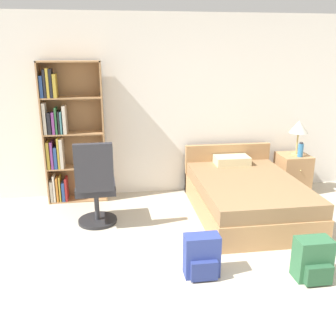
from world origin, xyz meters
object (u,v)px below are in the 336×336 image
(bed, at_px, (245,195))
(backpack_green, at_px, (313,260))
(nightstand, at_px, (292,173))
(water_bottle, at_px, (301,150))
(office_chair, at_px, (95,187))
(table_lamp, at_px, (299,128))
(bookshelf, at_px, (66,135))
(backpack_blue, at_px, (202,257))

(bed, relative_size, backpack_green, 4.64)
(nightstand, distance_m, water_bottle, 0.41)
(bed, distance_m, office_chair, 1.97)
(nightstand, relative_size, table_lamp, 1.12)
(bookshelf, distance_m, office_chair, 1.11)
(bookshelf, height_order, nightstand, bookshelf)
(bookshelf, relative_size, backpack_blue, 4.66)
(bookshelf, distance_m, nightstand, 3.42)
(table_lamp, distance_m, backpack_green, 2.51)
(bed, height_order, office_chair, office_chair)
(bookshelf, bearing_deg, office_chair, -65.77)
(water_bottle, relative_size, backpack_green, 0.53)
(bookshelf, relative_size, table_lamp, 3.73)
(bookshelf, height_order, office_chair, bookshelf)
(water_bottle, xyz_separation_m, backpack_blue, (-1.93, -1.92, -0.49))
(nightstand, bearing_deg, water_bottle, -74.63)
(office_chair, height_order, nightstand, office_chair)
(office_chair, distance_m, backpack_green, 2.54)
(water_bottle, relative_size, backpack_blue, 0.52)
(office_chair, bearing_deg, nightstand, 15.01)
(bookshelf, distance_m, table_lamp, 3.36)
(nightstand, bearing_deg, backpack_blue, -133.03)
(backpack_green, distance_m, backpack_blue, 1.05)
(water_bottle, height_order, backpack_green, water_bottle)
(water_bottle, bearing_deg, bed, -151.29)
(water_bottle, distance_m, backpack_green, 2.35)
(nightstand, xyz_separation_m, table_lamp, (0.01, -0.03, 0.71))
(nightstand, height_order, backpack_green, nightstand)
(bookshelf, bearing_deg, bed, -18.87)
(table_lamp, distance_m, water_bottle, 0.33)
(backpack_green, bearing_deg, water_bottle, 67.04)
(backpack_green, bearing_deg, nightstand, 68.80)
(water_bottle, bearing_deg, backpack_green, -112.96)
(backpack_green, bearing_deg, bed, 94.34)
(office_chair, bearing_deg, backpack_green, -35.01)
(nightstand, distance_m, backpack_green, 2.40)
(nightstand, height_order, water_bottle, water_bottle)
(bookshelf, bearing_deg, nightstand, -2.33)
(table_lamp, bearing_deg, backpack_blue, -133.61)
(bookshelf, relative_size, water_bottle, 9.00)
(backpack_green, relative_size, backpack_blue, 0.98)
(nightstand, bearing_deg, office_chair, -164.99)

